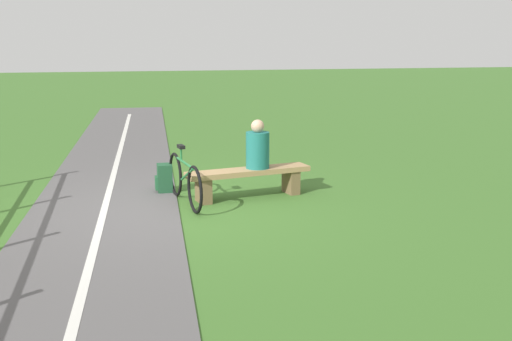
{
  "coord_description": "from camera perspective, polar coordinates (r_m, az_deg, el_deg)",
  "views": [
    {
      "loc": [
        0.74,
        8.96,
        2.42
      ],
      "look_at": [
        -0.82,
        2.25,
        0.99
      ],
      "focal_mm": 44.91,
      "sensor_mm": 36.0,
      "label": 1
    }
  ],
  "objects": [
    {
      "name": "bicycle",
      "position": [
        9.5,
        -6.38,
        -0.86
      ],
      "size": [
        0.3,
        1.77,
        0.86
      ],
      "rotation": [
        0.0,
        0.0,
        1.71
      ],
      "color": "black",
      "rests_on": "ground_plane"
    },
    {
      "name": "ground_plane",
      "position": [
        9.31,
        -8.09,
        -3.46
      ],
      "size": [
        80.0,
        80.0,
        0.0
      ],
      "primitive_type": "plane",
      "color": "#3D6B28"
    },
    {
      "name": "person_seated",
      "position": [
        9.81,
        0.15,
        2.04
      ],
      "size": [
        0.42,
        0.42,
        0.75
      ],
      "rotation": [
        0.0,
        0.0,
        0.19
      ],
      "color": "#1E6B66",
      "rests_on": "bench"
    },
    {
      "name": "backpack",
      "position": [
        10.3,
        -8.17,
        -0.71
      ],
      "size": [
        0.27,
        0.28,
        0.46
      ],
      "rotation": [
        0.0,
        0.0,
        4.7
      ],
      "color": "#1E4C2D",
      "rests_on": "ground_plane"
    },
    {
      "name": "bench",
      "position": [
        9.84,
        -0.67,
        -0.61
      ],
      "size": [
        2.0,
        0.75,
        0.45
      ],
      "rotation": [
        0.0,
        0.0,
        0.19
      ],
      "color": "#A88456",
      "rests_on": "ground_plane"
    }
  ]
}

